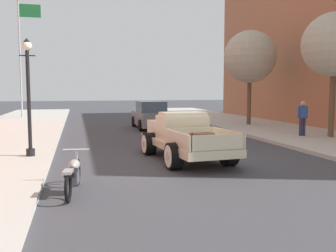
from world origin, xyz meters
name	(u,v)px	position (x,y,z in m)	size (l,w,h in m)	color
ground_plane	(190,159)	(0.00, 0.00, 0.00)	(140.00, 140.00, 0.00)	#3D3D42
hotrod_truck_cream	(183,137)	(-0.18, 0.22, 0.75)	(2.46, 5.04, 1.58)	beige
motorcycle_parked	(73,174)	(-3.78, -3.38, 0.44)	(0.62, 2.11, 0.93)	black
car_background_grey	(151,116)	(0.66, 10.30, 0.77)	(1.90, 4.31, 1.65)	slate
pedestrian_sidewalk_right	(303,116)	(6.77, 3.86, 1.09)	(0.53, 0.22, 1.65)	#232847
street_lamp_near	(28,88)	(-5.19, 1.07, 2.39)	(0.50, 0.32, 3.85)	black
flagpole	(23,46)	(-7.70, 19.90, 5.77)	(1.74, 0.16, 9.16)	#B2B2B7
street_tree_nearest	(334,45)	(7.84, 3.19, 4.38)	(2.94, 2.94, 5.72)	brown
street_tree_second	(250,57)	(6.94, 9.97, 4.38)	(3.27, 3.27, 5.88)	brown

